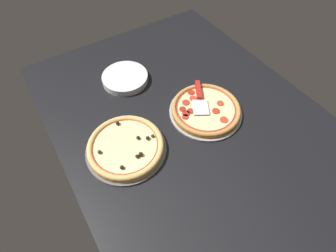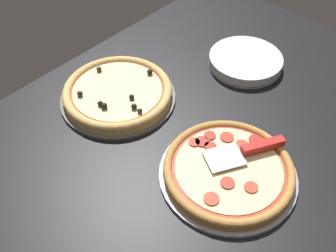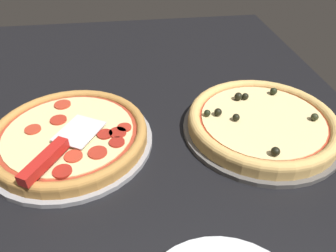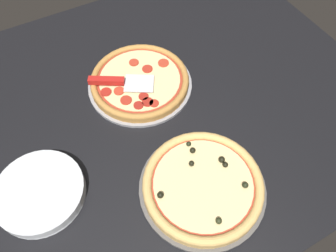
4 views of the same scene
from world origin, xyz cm
name	(u,v)px [view 3 (image 3 of 4)]	position (x,y,z in cm)	size (l,w,h in cm)	color
ground_plane	(113,157)	(0.00, 0.00, -1.80)	(151.78, 115.49, 3.60)	black
pizza_pan_front	(71,142)	(-3.50, -8.45, 0.50)	(33.96, 33.96, 1.00)	#939399
pizza_front	(69,134)	(-3.48, -8.42, 2.49)	(31.93, 31.93, 2.91)	#B77F3D
pizza_pan_back	(260,129)	(-2.17, 32.28, 0.50)	(33.90, 33.90, 1.00)	#565451
pizza_back	(262,121)	(-2.18, 32.26, 2.69)	(31.86, 31.86, 4.32)	#DBAD60
serving_spatula	(54,153)	(4.45, -10.01, 4.70)	(20.08, 14.42, 2.00)	silver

